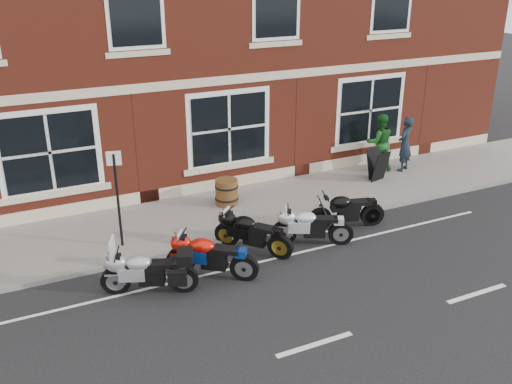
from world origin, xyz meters
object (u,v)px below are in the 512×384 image
(pedestrian_left, at_px, (405,144))
(parking_sign, at_px, (117,192))
(moto_sport_black, at_px, (252,231))
(moto_naked_black, at_px, (345,209))
(a_board_sign, at_px, (377,165))
(moto_sport_silver, at_px, (311,225))
(barrel_planter, at_px, (227,192))
(pedestrian_right, at_px, (380,142))
(moto_sport_red, at_px, (210,254))
(moto_touring_silver, at_px, (146,270))

(pedestrian_left, height_order, parking_sign, parking_sign)
(moto_sport_black, relative_size, moto_naked_black, 0.84)
(moto_sport_black, bearing_deg, a_board_sign, -14.63)
(moto_sport_silver, distance_m, parking_sign, 4.72)
(barrel_planter, bearing_deg, moto_naked_black, -47.11)
(pedestrian_right, height_order, parking_sign, parking_sign)
(moto_naked_black, height_order, pedestrian_left, pedestrian_left)
(moto_sport_silver, distance_m, pedestrian_right, 5.67)
(moto_naked_black, bearing_deg, parking_sign, 91.86)
(moto_sport_silver, height_order, moto_naked_black, moto_naked_black)
(moto_sport_black, distance_m, moto_sport_silver, 1.50)
(moto_sport_red, xyz_separation_m, barrel_planter, (1.76, 3.29, -0.06))
(moto_sport_silver, bearing_deg, moto_touring_silver, 123.07)
(moto_sport_silver, xyz_separation_m, barrel_planter, (-1.04, 2.90, -0.03))
(a_board_sign, bearing_deg, moto_sport_red, -168.81)
(pedestrian_left, distance_m, barrel_planter, 6.32)
(moto_sport_black, height_order, parking_sign, parking_sign)
(parking_sign, bearing_deg, moto_sport_black, -12.97)
(moto_sport_red, relative_size, a_board_sign, 1.80)
(moto_sport_black, bearing_deg, barrel_planter, 42.16)
(moto_touring_silver, height_order, moto_sport_silver, moto_touring_silver)
(moto_sport_silver, xyz_separation_m, pedestrian_right, (4.53, 3.36, 0.54))
(moto_touring_silver, distance_m, moto_sport_red, 1.46)
(moto_sport_red, xyz_separation_m, moto_naked_black, (4.07, 0.80, -0.01))
(moto_sport_red, relative_size, moto_sport_silver, 0.95)
(moto_touring_silver, relative_size, moto_sport_red, 1.11)
(moto_naked_black, xyz_separation_m, pedestrian_right, (3.26, 2.94, 0.53))
(pedestrian_right, relative_size, parking_sign, 0.78)
(moto_sport_red, distance_m, barrel_planter, 3.73)
(a_board_sign, bearing_deg, moto_touring_silver, -172.44)
(moto_sport_red, bearing_deg, moto_touring_silver, 129.34)
(moto_touring_silver, height_order, moto_sport_red, moto_touring_silver)
(moto_sport_black, xyz_separation_m, moto_naked_black, (2.75, 0.16, -0.00))
(moto_sport_silver, xyz_separation_m, a_board_sign, (3.96, 2.64, 0.09))
(a_board_sign, bearing_deg, pedestrian_left, 1.59)
(moto_touring_silver, bearing_deg, barrel_planter, -21.22)
(pedestrian_left, distance_m, a_board_sign, 1.40)
(moto_touring_silver, relative_size, parking_sign, 0.81)
(moto_sport_silver, relative_size, barrel_planter, 2.50)
(a_board_sign, bearing_deg, barrel_planter, 164.11)
(moto_sport_red, relative_size, pedestrian_right, 0.93)
(moto_sport_silver, xyz_separation_m, pedestrian_left, (5.26, 2.98, 0.50))
(moto_touring_silver, relative_size, moto_sport_black, 1.14)
(moto_touring_silver, xyz_separation_m, parking_sign, (-0.04, 2.13, 0.96))
(a_board_sign, height_order, parking_sign, parking_sign)
(moto_sport_silver, bearing_deg, moto_sport_black, 107.35)
(a_board_sign, bearing_deg, moto_sport_silver, -159.27)
(moto_touring_silver, height_order, moto_sport_black, moto_touring_silver)
(moto_sport_black, bearing_deg, moto_sport_silver, -48.18)
(pedestrian_right, bearing_deg, moto_sport_black, 46.12)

